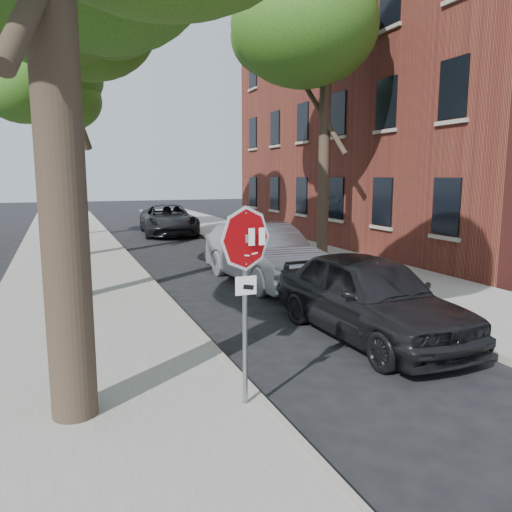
{
  "coord_description": "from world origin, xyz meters",
  "views": [
    {
      "loc": [
        -2.85,
        -5.82,
        3.09
      ],
      "look_at": [
        -0.47,
        0.2,
        2.05
      ],
      "focal_mm": 35.0,
      "sensor_mm": 36.0,
      "label": 1
    }
  ],
  "objects_px": {
    "apartment_building": "(433,79)",
    "car_d": "(168,220)",
    "stop_sign": "(245,268)",
    "tree_far": "(54,90)",
    "car_b": "(263,254)",
    "car_a": "(369,296)",
    "tree_right": "(324,55)",
    "tree_mid_b": "(61,36)"
  },
  "relations": [
    {
      "from": "apartment_building",
      "to": "car_d",
      "type": "distance_m",
      "value": 14.85
    },
    {
      "from": "stop_sign",
      "to": "tree_far",
      "type": "relative_size",
      "value": 0.28
    },
    {
      "from": "car_b",
      "to": "tree_far",
      "type": "bearing_deg",
      "value": 107.6
    },
    {
      "from": "apartment_building",
      "to": "car_a",
      "type": "bearing_deg",
      "value": -133.65
    },
    {
      "from": "tree_right",
      "to": "car_a",
      "type": "relative_size",
      "value": 1.94
    },
    {
      "from": "tree_far",
      "to": "car_d",
      "type": "bearing_deg",
      "value": -6.31
    },
    {
      "from": "tree_far",
      "to": "car_b",
      "type": "relative_size",
      "value": 1.78
    },
    {
      "from": "car_a",
      "to": "car_b",
      "type": "height_order",
      "value": "car_b"
    },
    {
      "from": "car_b",
      "to": "tree_right",
      "type": "bearing_deg",
      "value": 35.53
    },
    {
      "from": "tree_right",
      "to": "car_d",
      "type": "xyz_separation_m",
      "value": [
        -3.43,
        10.42,
        -6.41
      ]
    },
    {
      "from": "apartment_building",
      "to": "car_a",
      "type": "height_order",
      "value": "apartment_building"
    },
    {
      "from": "apartment_building",
      "to": "car_b",
      "type": "relative_size",
      "value": 3.86
    },
    {
      "from": "stop_sign",
      "to": "tree_right",
      "type": "relative_size",
      "value": 0.28
    },
    {
      "from": "stop_sign",
      "to": "tree_far",
      "type": "bearing_deg",
      "value": 95.46
    },
    {
      "from": "apartment_building",
      "to": "car_d",
      "type": "height_order",
      "value": "apartment_building"
    },
    {
      "from": "tree_far",
      "to": "tree_right",
      "type": "bearing_deg",
      "value": -51.66
    },
    {
      "from": "tree_right",
      "to": "tree_mid_b",
      "type": "bearing_deg",
      "value": 154.48
    },
    {
      "from": "car_a",
      "to": "car_d",
      "type": "height_order",
      "value": "car_a"
    },
    {
      "from": "tree_far",
      "to": "tree_right",
      "type": "height_order",
      "value": "same"
    },
    {
      "from": "tree_far",
      "to": "car_a",
      "type": "xyz_separation_m",
      "value": [
        5.32,
        -19.06,
        -6.4
      ]
    },
    {
      "from": "car_d",
      "to": "tree_mid_b",
      "type": "bearing_deg",
      "value": -122.69
    },
    {
      "from": "tree_far",
      "to": "car_b",
      "type": "bearing_deg",
      "value": -68.83
    },
    {
      "from": "car_a",
      "to": "apartment_building",
      "type": "bearing_deg",
      "value": 44.62
    },
    {
      "from": "tree_far",
      "to": "car_a",
      "type": "height_order",
      "value": "tree_far"
    },
    {
      "from": "stop_sign",
      "to": "car_b",
      "type": "bearing_deg",
      "value": 65.94
    },
    {
      "from": "tree_right",
      "to": "car_d",
      "type": "height_order",
      "value": "tree_right"
    },
    {
      "from": "tree_mid_b",
      "to": "car_b",
      "type": "relative_size",
      "value": 1.98
    },
    {
      "from": "tree_mid_b",
      "to": "car_a",
      "type": "bearing_deg",
      "value": -67.41
    },
    {
      "from": "car_b",
      "to": "car_d",
      "type": "xyz_separation_m",
      "value": [
        -0.05,
        13.16,
        -0.06
      ]
    },
    {
      "from": "stop_sign",
      "to": "tree_far",
      "type": "xyz_separation_m",
      "value": [
        -2.02,
        21.14,
        5.26
      ]
    },
    {
      "from": "tree_mid_b",
      "to": "car_b",
      "type": "bearing_deg",
      "value": -53.37
    },
    {
      "from": "stop_sign",
      "to": "tree_right",
      "type": "xyz_separation_m",
      "value": [
        6.68,
        10.14,
        5.26
      ]
    },
    {
      "from": "stop_sign",
      "to": "car_a",
      "type": "relative_size",
      "value": 0.54
    },
    {
      "from": "apartment_building",
      "to": "tree_mid_b",
      "type": "relative_size",
      "value": 1.95
    },
    {
      "from": "tree_right",
      "to": "car_a",
      "type": "distance_m",
      "value": 10.83
    },
    {
      "from": "tree_right",
      "to": "car_b",
      "type": "bearing_deg",
      "value": -140.91
    },
    {
      "from": "tree_mid_b",
      "to": "tree_right",
      "type": "distance_m",
      "value": 9.34
    },
    {
      "from": "car_a",
      "to": "tree_mid_b",
      "type": "bearing_deg",
      "value": 110.86
    },
    {
      "from": "tree_mid_b",
      "to": "tree_far",
      "type": "distance_m",
      "value": 7.04
    },
    {
      "from": "stop_sign",
      "to": "car_a",
      "type": "xyz_separation_m",
      "value": [
        3.3,
        2.07,
        -1.13
      ]
    },
    {
      "from": "tree_right",
      "to": "tree_far",
      "type": "bearing_deg",
      "value": 128.34
    },
    {
      "from": "stop_sign",
      "to": "car_a",
      "type": "bearing_deg",
      "value": 32.15
    }
  ]
}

